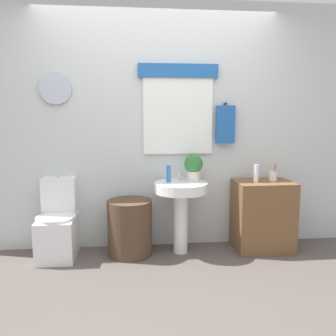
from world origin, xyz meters
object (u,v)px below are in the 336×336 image
(toilet, at_px, (58,227))
(pedestal_sink, at_px, (181,199))
(lotion_bottle, at_px, (256,173))
(soap_bottle, at_px, (169,174))
(toothbrush_cup, at_px, (273,176))
(wooden_cabinet, at_px, (263,216))
(laundry_hamper, at_px, (130,228))
(potted_plant, at_px, (193,166))

(toilet, height_order, pedestal_sink, toilet)
(toilet, xyz_separation_m, lotion_bottle, (2.03, -0.08, 0.53))
(toilet, relative_size, soap_bottle, 4.67)
(soap_bottle, bearing_deg, toothbrush_cup, -1.56)
(pedestal_sink, height_order, toothbrush_cup, toothbrush_cup)
(wooden_cabinet, distance_m, soap_bottle, 1.10)
(lotion_bottle, xyz_separation_m, toothbrush_cup, (0.21, 0.06, -0.04))
(laundry_hamper, bearing_deg, lotion_bottle, -1.76)
(wooden_cabinet, distance_m, potted_plant, 0.92)
(toothbrush_cup, bearing_deg, wooden_cabinet, -169.12)
(pedestal_sink, height_order, lotion_bottle, lotion_bottle)
(lotion_bottle, bearing_deg, soap_bottle, 174.27)
(toilet, relative_size, toothbrush_cup, 4.38)
(pedestal_sink, bearing_deg, soap_bottle, 157.38)
(soap_bottle, height_order, potted_plant, potted_plant)
(pedestal_sink, distance_m, potted_plant, 0.36)
(laundry_hamper, bearing_deg, pedestal_sink, 0.00)
(lotion_bottle, relative_size, toothbrush_cup, 1.01)
(wooden_cabinet, bearing_deg, lotion_bottle, -158.94)
(wooden_cabinet, height_order, toothbrush_cup, toothbrush_cup)
(laundry_hamper, distance_m, lotion_bottle, 1.41)
(soap_bottle, bearing_deg, pedestal_sink, -22.62)
(pedestal_sink, distance_m, soap_bottle, 0.29)
(soap_bottle, bearing_deg, wooden_cabinet, -2.86)
(pedestal_sink, distance_m, lotion_bottle, 0.82)
(pedestal_sink, distance_m, toothbrush_cup, 1.01)
(potted_plant, bearing_deg, toothbrush_cup, -2.71)
(potted_plant, xyz_separation_m, lotion_bottle, (0.64, -0.10, -0.07))
(toilet, height_order, soap_bottle, soap_bottle)
(wooden_cabinet, height_order, lotion_bottle, lotion_bottle)
(soap_bottle, distance_m, toothbrush_cup, 1.11)
(pedestal_sink, xyz_separation_m, wooden_cabinet, (0.88, -0.00, -0.20))
(laundry_hamper, xyz_separation_m, wooden_cabinet, (1.41, 0.00, 0.09))
(pedestal_sink, height_order, soap_bottle, soap_bottle)
(soap_bottle, xyz_separation_m, potted_plant, (0.26, 0.01, 0.07))
(potted_plant, height_order, lotion_bottle, potted_plant)
(pedestal_sink, distance_m, wooden_cabinet, 0.90)
(toilet, relative_size, laundry_hamper, 1.42)
(toilet, relative_size, lotion_bottle, 4.35)
(potted_plant, height_order, toothbrush_cup, potted_plant)
(pedestal_sink, height_order, wooden_cabinet, pedestal_sink)
(potted_plant, relative_size, lotion_bottle, 1.52)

